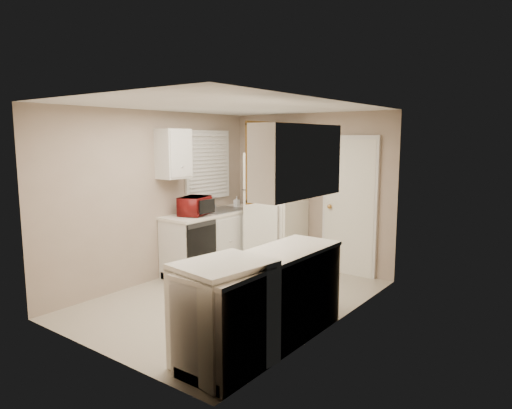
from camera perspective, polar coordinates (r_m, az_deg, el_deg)
The scene contains 19 objects.
floor at distance 5.92m, azimuth -2.96°, elevation -11.65°, with size 3.80×3.80×0.00m, color beige.
ceiling at distance 5.58m, azimuth -3.15°, elevation 12.20°, with size 3.80×3.80×0.00m, color white.
wall_left at distance 6.61m, azimuth -12.42°, elevation 0.98°, with size 3.80×3.80×0.00m, color tan.
wall_right at distance 4.86m, azimuth 9.73°, elevation -1.52°, with size 3.80×3.80×0.00m, color tan.
wall_back at distance 7.18m, azimuth 6.72°, elevation 1.68°, with size 2.80×2.80×0.00m, color tan.
wall_front at distance 4.36m, azimuth -19.27°, elevation -2.98°, with size 2.80×2.80×0.00m, color tan.
left_counter at distance 7.14m, azimuth -5.16°, elevation -4.43°, with size 0.60×1.80×0.90m, color silver.
dishwasher at distance 6.51m, azimuth -6.80°, elevation -5.34°, with size 0.03×0.58×0.72m, color black.
sink at distance 7.18m, azimuth -4.40°, elevation -1.03°, with size 0.54×0.74×0.16m, color gray.
microwave at distance 6.73m, azimuth -7.68°, elevation -0.06°, with size 0.27×0.49×0.33m, color maroon.
soap_bottle at distance 7.53m, azimuth -2.44°, elevation 0.50°, with size 0.08×0.08×0.17m, color white.
window_blinds at distance 7.27m, azimuth -6.02°, elevation 4.94°, with size 0.10×0.98×1.08m, color silver.
upper_cabinet_left at distance 6.59m, azimuth -10.27°, elevation 6.26°, with size 0.30×0.45×0.70m, color silver.
refrigerator at distance 7.08m, azimuth 2.57°, elevation -0.81°, with size 0.74×0.72×1.80m, color white.
cabinet_over_fridge at distance 7.21m, azimuth 3.44°, elevation 8.13°, with size 0.70×0.30×0.40m, color silver.
interior_door at distance 6.84m, azimuth 11.59°, elevation -0.27°, with size 0.86×0.06×2.08m, color white.
right_counter at distance 4.54m, azimuth 1.31°, elevation -11.92°, with size 0.60×2.00×0.90m, color silver.
stove at distance 4.13m, azimuth -4.04°, elevation -13.54°, with size 0.64×0.79×0.97m, color white.
upper_cabinet_right at distance 4.43m, azimuth 5.22°, elevation 5.44°, with size 0.30×1.20×0.70m, color silver.
Camera 1 is at (3.57, -4.27, 2.02)m, focal length 32.00 mm.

